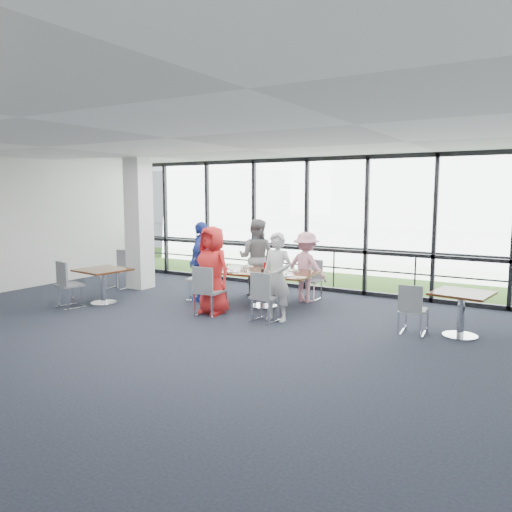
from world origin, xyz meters
The scene contains 39 objects.
floor centered at (0.00, 0.00, -0.01)m, with size 12.00×10.00×0.02m, color black.
ceiling centered at (0.00, 0.00, 3.20)m, with size 12.00×10.00×0.04m, color white.
curtain_wall_back centered at (0.00, 5.00, 1.60)m, with size 12.00×0.10×3.20m, color white.
structural_column centered at (-3.60, 3.00, 1.60)m, with size 0.50×0.50×3.20m, color white.
apron centered at (0.00, 10.00, -0.02)m, with size 80.00×70.00×0.02m, color gray.
grass_strip centered at (0.00, 8.00, 0.01)m, with size 80.00×5.00×0.01m, color #36601B.
hangar_aux centered at (-18.00, 28.00, 2.00)m, with size 10.00×6.00×4.00m, color silver.
guard_rail centered at (0.00, 5.60, 0.50)m, with size 0.06×0.06×12.00m, color #2D2D33.
main_table centered at (0.09, 2.77, 0.64)m, with size 2.19×1.32×0.75m.
side_table_left centered at (-2.99, 1.26, 0.65)m, with size 1.06×1.06×0.75m.
side_table_right centered at (3.97, 2.56, 0.64)m, with size 0.99×0.99×0.75m.
diner_near_left centered at (-0.47, 1.75, 0.86)m, with size 0.84×0.55×1.72m, color red.
diner_near_right centered at (0.86, 1.93, 0.82)m, with size 0.60×0.44×1.64m, color silver.
diner_far_left centered at (-0.60, 3.63, 0.88)m, with size 0.86×0.53×1.77m, color slate.
diner_far_right centered at (0.64, 3.65, 0.76)m, with size 0.98×0.51×1.52m, color pink.
diner_end centered at (-1.35, 2.60, 0.87)m, with size 1.02×0.56×1.74m, color #2C43AA.
chair_main_nl centered at (-0.41, 1.59, 0.47)m, with size 0.46×0.46×0.95m, color gray, non-canonical shape.
chair_main_nr centered at (0.71, 1.75, 0.46)m, with size 0.45×0.45×0.91m, color gray, non-canonical shape.
chair_main_fl centered at (-0.47, 3.75, 0.43)m, with size 0.42×0.42×0.87m, color gray, non-canonical shape.
chair_main_fr centered at (0.62, 3.93, 0.42)m, with size 0.41×0.41×0.85m, color gray, non-canonical shape.
chair_main_end centered at (-1.47, 2.61, 0.47)m, with size 0.46×0.46×0.94m, color gray, non-canonical shape.
chair_spare_la centered at (-3.28, 0.62, 0.48)m, with size 0.47×0.47×0.96m, color gray, non-canonical shape.
chair_spare_lb centered at (-3.97, 2.59, 0.46)m, with size 0.45×0.45×0.93m, color gray, non-canonical shape.
chair_spare_r centered at (3.26, 2.33, 0.42)m, with size 0.41×0.41×0.83m, color gray, non-canonical shape.
plate_nl centered at (-0.44, 2.36, 0.76)m, with size 0.27×0.27×0.01m, color white.
plate_nr centered at (0.75, 2.50, 0.76)m, with size 0.28×0.28×0.01m, color white.
plate_fl centered at (-0.52, 3.13, 0.76)m, with size 0.26×0.26×0.01m, color white.
plate_fr centered at (0.58, 3.16, 0.76)m, with size 0.23×0.23×0.01m, color white.
plate_end centered at (-0.83, 2.67, 0.76)m, with size 0.24×0.24×0.01m, color white.
tumbler_a centered at (-0.18, 2.48, 0.82)m, with size 0.07×0.07×0.13m, color white.
tumbler_b centered at (0.44, 2.53, 0.82)m, with size 0.07×0.07×0.15m, color white.
tumbler_c centered at (0.07, 3.08, 0.82)m, with size 0.07×0.07×0.13m, color white.
tumbler_d centered at (-0.68, 2.52, 0.81)m, with size 0.06×0.06×0.13m, color white.
menu_a centered at (-0.08, 2.28, 0.75)m, with size 0.29×0.20×0.00m, color white.
menu_b centered at (1.05, 2.47, 0.75)m, with size 0.29×0.20×0.00m, color white.
menu_c centered at (0.26, 3.18, 0.75)m, with size 0.27×0.19×0.00m, color white.
condiment_caddy centered at (0.10, 2.77, 0.77)m, with size 0.10×0.07×0.04m, color black.
ketchup_bottle centered at (0.11, 2.80, 0.84)m, with size 0.06×0.06×0.18m, color #970300.
green_bottle centered at (0.25, 2.78, 0.85)m, with size 0.05×0.05×0.20m, color #197F21.
Camera 1 is at (5.21, -6.03, 2.37)m, focal length 35.00 mm.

